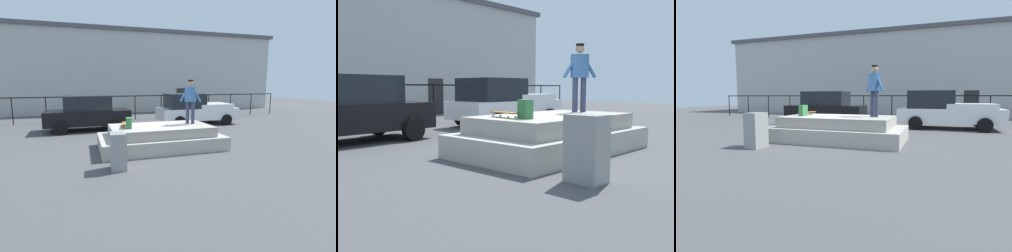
% 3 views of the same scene
% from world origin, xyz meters
% --- Properties ---
extents(ground_plane, '(60.00, 60.00, 0.00)m').
position_xyz_m(ground_plane, '(0.00, 0.00, 0.00)').
color(ground_plane, '#4C4C4F').
extents(concrete_ledge, '(4.62, 2.58, 0.87)m').
position_xyz_m(concrete_ledge, '(0.32, -0.26, 0.39)').
color(concrete_ledge, '#ADA89E').
rests_on(concrete_ledge, ground_plane).
extents(skateboarder, '(0.76, 0.62, 1.74)m').
position_xyz_m(skateboarder, '(1.59, -0.15, 1.87)').
color(skateboarder, '#2D334C').
rests_on(skateboarder, concrete_ledge).
extents(skateboard, '(0.33, 0.83, 0.12)m').
position_xyz_m(skateboard, '(-1.02, 0.02, 0.97)').
color(skateboard, brown).
rests_on(skateboard, concrete_ledge).
extents(backpack, '(0.25, 0.32, 0.39)m').
position_xyz_m(backpack, '(-0.94, -0.50, 1.06)').
color(backpack, '#33723F').
rests_on(backpack, concrete_ledge).
extents(car_black_sedan_near, '(4.34, 2.26, 1.83)m').
position_xyz_m(car_black_sedan_near, '(-2.23, 4.62, 0.92)').
color(car_black_sedan_near, black).
rests_on(car_black_sedan_near, ground_plane).
extents(car_white_pickup_mid, '(4.76, 2.31, 1.85)m').
position_xyz_m(car_white_pickup_mid, '(3.99, 4.82, 0.92)').
color(car_white_pickup_mid, white).
rests_on(car_white_pickup_mid, ground_plane).
extents(utility_box, '(0.46, 0.62, 1.08)m').
position_xyz_m(utility_box, '(-1.58, -2.32, 0.54)').
color(utility_box, gray).
rests_on(utility_box, ground_plane).
extents(fence_row, '(24.06, 0.06, 1.64)m').
position_xyz_m(fence_row, '(0.00, 7.82, 1.14)').
color(fence_row, black).
rests_on(fence_row, ground_plane).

